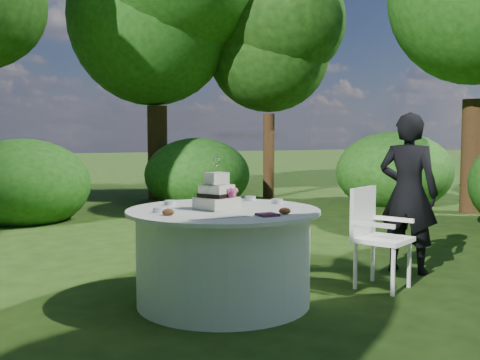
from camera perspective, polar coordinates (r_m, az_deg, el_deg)
name	(u,v)px	position (r m, az deg, el deg)	size (l,w,h in m)	color
ground	(224,302)	(4.69, -1.68, -12.33)	(80.00, 80.00, 0.00)	#1D320D
napkins	(267,215)	(4.15, 2.81, -3.54)	(0.14, 0.14, 0.02)	#4A1F3D
feather_plume	(220,218)	(4.03, -2.08, -3.83)	(0.48, 0.07, 0.01)	white
guest	(408,193)	(5.79, 16.72, -1.28)	(0.58, 0.38, 1.59)	black
table	(224,256)	(4.60, -1.69, -7.69)	(1.56, 1.56, 0.77)	silver
cake	(217,195)	(4.52, -2.35, -1.54)	(0.35, 0.35, 0.42)	beige
chair	(375,230)	(5.19, 13.52, -4.94)	(0.58, 0.58, 0.90)	white
votives	(216,203)	(4.78, -2.40, -2.33)	(1.20, 0.51, 0.04)	white
petal_cups	(227,211)	(4.20, -1.34, -3.21)	(0.90, 0.42, 0.05)	#562D16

